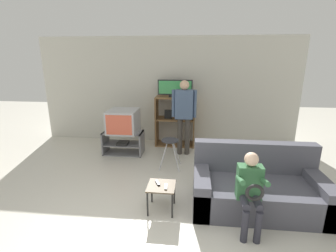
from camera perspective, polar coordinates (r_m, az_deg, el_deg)
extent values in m
cube|color=beige|center=(6.13, -0.29, 8.24)|extent=(6.40, 0.06, 2.60)
cube|color=slate|center=(5.67, -10.26, -6.16)|extent=(0.88, 0.46, 0.02)
cube|color=slate|center=(5.60, -10.37, -4.09)|extent=(0.85, 0.46, 0.02)
cube|color=slate|center=(5.51, -10.51, -1.45)|extent=(0.88, 0.46, 0.02)
cube|color=slate|center=(5.72, -14.45, -3.63)|extent=(0.03, 0.46, 0.51)
cube|color=slate|center=(5.48, -6.13, -4.04)|extent=(0.03, 0.46, 0.51)
cube|color=black|center=(5.53, -10.55, -3.95)|extent=(0.24, 0.28, 0.05)
cube|color=#B2B2B7|center=(5.43, -10.44, 1.14)|extent=(0.63, 0.66, 0.50)
cube|color=#D8593F|center=(5.13, -11.47, 0.20)|extent=(0.55, 0.01, 0.42)
cube|color=brown|center=(6.00, -2.66, 1.26)|extent=(0.03, 0.47, 1.21)
cube|color=brown|center=(5.93, 6.09, 1.02)|extent=(0.03, 0.47, 1.21)
cube|color=brown|center=(6.12, 1.64, -4.18)|extent=(0.88, 0.47, 0.03)
cube|color=brown|center=(5.93, 1.69, 1.71)|extent=(0.88, 0.47, 0.03)
cube|color=brown|center=(5.82, 1.74, 6.74)|extent=(0.88, 0.47, 0.03)
cube|color=black|center=(5.85, 0.03, 2.78)|extent=(0.18, 0.04, 0.22)
cube|color=black|center=(5.83, 1.65, 7.11)|extent=(0.29, 0.20, 0.04)
cube|color=black|center=(5.80, 1.67, 9.04)|extent=(0.82, 0.04, 0.36)
cube|color=#3FA559|center=(5.78, 1.65, 9.02)|extent=(0.77, 0.01, 0.31)
cylinder|color=#B7B7BC|center=(4.70, -1.08, -7.08)|extent=(0.17, 0.16, 0.57)
cylinder|color=#B7B7BC|center=(4.68, 1.79, -7.19)|extent=(0.17, 0.16, 0.57)
cylinder|color=#B7B7BC|center=(4.90, -0.76, -6.09)|extent=(0.17, 0.16, 0.57)
cylinder|color=#B7B7BC|center=(4.88, 2.00, -6.19)|extent=(0.17, 0.16, 0.57)
cylinder|color=#333338|center=(4.69, 0.49, -3.38)|extent=(0.34, 0.34, 0.02)
cube|color=brown|center=(3.49, -1.57, -13.86)|extent=(0.39, 0.39, 0.02)
cylinder|color=black|center=(3.48, -4.83, -17.80)|extent=(0.02, 0.02, 0.37)
cylinder|color=black|center=(3.44, 0.99, -18.19)|extent=(0.02, 0.02, 0.37)
cylinder|color=black|center=(3.76, -3.83, -14.99)|extent=(0.02, 0.02, 0.37)
cylinder|color=black|center=(3.72, 1.48, -15.31)|extent=(0.02, 0.02, 0.37)
cube|color=#232328|center=(3.53, -2.46, -13.17)|extent=(0.09, 0.15, 0.02)
cube|color=silver|center=(3.44, -0.49, -14.02)|extent=(0.05, 0.15, 0.02)
cube|color=#4C4C56|center=(3.84, 20.16, -14.93)|extent=(1.82, 0.95, 0.40)
cube|color=#4C4C56|center=(3.98, 19.51, -6.77)|extent=(1.82, 0.20, 0.47)
cube|color=#4C4C56|center=(3.70, 7.77, -14.23)|extent=(0.22, 0.95, 0.52)
cube|color=#4C4C56|center=(4.09, 31.49, -13.53)|extent=(0.22, 0.95, 0.52)
cylinder|color=#3D3833|center=(5.41, 2.79, -2.43)|extent=(0.11, 0.11, 0.83)
cylinder|color=#3D3833|center=(5.41, 4.54, -2.49)|extent=(0.11, 0.11, 0.83)
cube|color=#475B7A|center=(5.23, 3.80, 5.10)|extent=(0.38, 0.20, 0.62)
cylinder|color=#475B7A|center=(5.24, 1.30, 5.32)|extent=(0.08, 0.08, 0.59)
cylinder|color=#475B7A|center=(5.22, 6.32, 5.20)|extent=(0.08, 0.08, 0.59)
sphere|color=#DBAD89|center=(5.17, 3.89, 9.57)|extent=(0.20, 0.20, 0.20)
cylinder|color=#2D2D38|center=(3.20, 17.55, -21.56)|extent=(0.08, 0.08, 0.40)
cylinder|color=#2D2D38|center=(3.23, 20.35, -21.41)|extent=(0.08, 0.08, 0.40)
cylinder|color=#2D2D38|center=(3.18, 17.41, -16.37)|extent=(0.09, 0.30, 0.09)
cylinder|color=#2D2D38|center=(3.21, 20.14, -16.28)|extent=(0.09, 0.30, 0.09)
cube|color=#33663D|center=(3.24, 18.50, -12.33)|extent=(0.30, 0.17, 0.44)
cylinder|color=#33663D|center=(3.06, 16.61, -12.03)|extent=(0.06, 0.31, 0.14)
cylinder|color=#33663D|center=(3.12, 21.59, -11.94)|extent=(0.06, 0.31, 0.14)
sphere|color=beige|center=(3.11, 18.98, -7.38)|extent=(0.17, 0.17, 0.17)
torus|color=black|center=(2.98, 19.67, -14.50)|extent=(0.21, 0.04, 0.21)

